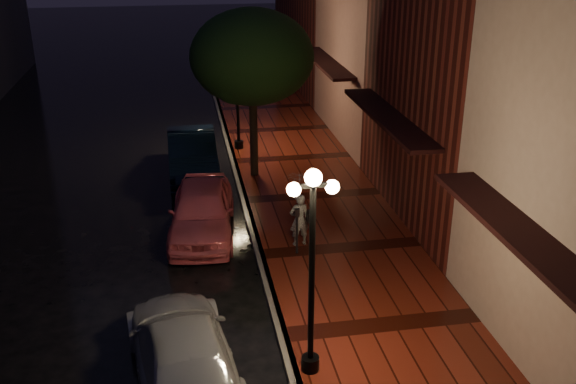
{
  "coord_description": "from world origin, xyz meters",
  "views": [
    {
      "loc": [
        -1.9,
        -15.29,
        8.44
      ],
      "look_at": [
        0.99,
        1.24,
        1.4
      ],
      "focal_mm": 40.0,
      "sensor_mm": 36.0,
      "label": 1
    }
  ],
  "objects_px": {
    "navy_car": "(192,154)",
    "woman_with_umbrella": "(300,198)",
    "streetlamp_near": "(312,262)",
    "silver_car": "(182,351)",
    "streetlamp_far": "(237,88)",
    "pink_car": "(202,210)",
    "parking_meter": "(297,227)",
    "street_tree": "(252,60)"
  },
  "relations": [
    {
      "from": "navy_car",
      "to": "woman_with_umbrella",
      "type": "relative_size",
      "value": 2.26
    },
    {
      "from": "streetlamp_near",
      "to": "woman_with_umbrella",
      "type": "distance_m",
      "value": 5.56
    },
    {
      "from": "navy_car",
      "to": "silver_car",
      "type": "bearing_deg",
      "value": -93.7
    },
    {
      "from": "silver_car",
      "to": "woman_with_umbrella",
      "type": "distance_m",
      "value": 6.15
    },
    {
      "from": "streetlamp_far",
      "to": "pink_car",
      "type": "relative_size",
      "value": 0.96
    },
    {
      "from": "streetlamp_near",
      "to": "parking_meter",
      "type": "xyz_separation_m",
      "value": [
        0.65,
        4.9,
        -1.65
      ]
    },
    {
      "from": "street_tree",
      "to": "streetlamp_far",
      "type": "bearing_deg",
      "value": 94.91
    },
    {
      "from": "street_tree",
      "to": "streetlamp_near",
      "type": "bearing_deg",
      "value": -91.35
    },
    {
      "from": "streetlamp_near",
      "to": "pink_car",
      "type": "relative_size",
      "value": 0.96
    },
    {
      "from": "streetlamp_far",
      "to": "pink_car",
      "type": "distance_m",
      "value": 7.63
    },
    {
      "from": "streetlamp_far",
      "to": "parking_meter",
      "type": "distance_m",
      "value": 9.27
    },
    {
      "from": "woman_with_umbrella",
      "to": "navy_car",
      "type": "bearing_deg",
      "value": -74.68
    },
    {
      "from": "pink_car",
      "to": "silver_car",
      "type": "distance_m",
      "value": 6.56
    },
    {
      "from": "streetlamp_near",
      "to": "street_tree",
      "type": "relative_size",
      "value": 0.74
    },
    {
      "from": "navy_car",
      "to": "parking_meter",
      "type": "height_order",
      "value": "navy_car"
    },
    {
      "from": "streetlamp_near",
      "to": "silver_car",
      "type": "height_order",
      "value": "streetlamp_near"
    },
    {
      "from": "streetlamp_near",
      "to": "pink_car",
      "type": "height_order",
      "value": "streetlamp_near"
    },
    {
      "from": "street_tree",
      "to": "parking_meter",
      "type": "relative_size",
      "value": 4.4
    },
    {
      "from": "pink_car",
      "to": "parking_meter",
      "type": "distance_m",
      "value": 3.11
    },
    {
      "from": "streetlamp_far",
      "to": "streetlamp_near",
      "type": "bearing_deg",
      "value": -90.0
    },
    {
      "from": "parking_meter",
      "to": "pink_car",
      "type": "bearing_deg",
      "value": 146.28
    },
    {
      "from": "street_tree",
      "to": "woman_with_umbrella",
      "type": "height_order",
      "value": "street_tree"
    },
    {
      "from": "parking_meter",
      "to": "woman_with_umbrella",
      "type": "bearing_deg",
      "value": 76.4
    },
    {
      "from": "woman_with_umbrella",
      "to": "parking_meter",
      "type": "bearing_deg",
      "value": 64.47
    },
    {
      "from": "street_tree",
      "to": "pink_car",
      "type": "bearing_deg",
      "value": -116.23
    },
    {
      "from": "street_tree",
      "to": "silver_car",
      "type": "xyz_separation_m",
      "value": [
        -2.77,
        -10.71,
        -3.55
      ]
    },
    {
      "from": "streetlamp_far",
      "to": "silver_car",
      "type": "bearing_deg",
      "value": -100.36
    },
    {
      "from": "woman_with_umbrella",
      "to": "silver_car",
      "type": "bearing_deg",
      "value": 49.28
    },
    {
      "from": "streetlamp_near",
      "to": "navy_car",
      "type": "bearing_deg",
      "value": 99.17
    },
    {
      "from": "streetlamp_near",
      "to": "parking_meter",
      "type": "relative_size",
      "value": 3.27
    },
    {
      "from": "streetlamp_near",
      "to": "street_tree",
      "type": "xyz_separation_m",
      "value": [
        0.26,
        10.99,
        1.64
      ]
    },
    {
      "from": "silver_car",
      "to": "woman_with_umbrella",
      "type": "xyz_separation_m",
      "value": [
        3.32,
        5.11,
        0.86
      ]
    },
    {
      "from": "streetlamp_far",
      "to": "street_tree",
      "type": "xyz_separation_m",
      "value": [
        0.26,
        -3.01,
        1.64
      ]
    },
    {
      "from": "streetlamp_far",
      "to": "silver_car",
      "type": "relative_size",
      "value": 0.9
    },
    {
      "from": "silver_car",
      "to": "streetlamp_near",
      "type": "bearing_deg",
      "value": 166.27
    },
    {
      "from": "pink_car",
      "to": "woman_with_umbrella",
      "type": "bearing_deg",
      "value": -22.78
    },
    {
      "from": "street_tree",
      "to": "pink_car",
      "type": "xyz_separation_m",
      "value": [
        -2.06,
        -4.18,
        -3.48
      ]
    },
    {
      "from": "street_tree",
      "to": "woman_with_umbrella",
      "type": "bearing_deg",
      "value": -84.39
    },
    {
      "from": "streetlamp_near",
      "to": "street_tree",
      "type": "bearing_deg",
      "value": 88.65
    },
    {
      "from": "pink_car",
      "to": "parking_meter",
      "type": "relative_size",
      "value": 3.41
    },
    {
      "from": "street_tree",
      "to": "parking_meter",
      "type": "height_order",
      "value": "street_tree"
    },
    {
      "from": "pink_car",
      "to": "parking_meter",
      "type": "height_order",
      "value": "pink_car"
    }
  ]
}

